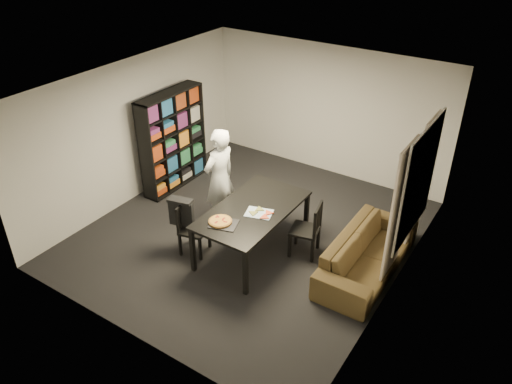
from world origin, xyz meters
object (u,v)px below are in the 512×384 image
Objects in this scene: chair_right at (311,227)px; pepperoni_pizza at (220,221)px; chair_left at (189,225)px; bookshelf at (173,140)px; dining_table at (252,212)px; sofa at (368,253)px; baking_tray at (224,224)px; person at (220,179)px.

pepperoni_pizza is (-1.00, -0.99, 0.30)m from chair_right.
bookshelf is at bearing 33.21° from chair_left.
dining_table is 1.86m from sofa.
baking_tray reaches higher than sofa.
person is (1.57, -0.63, -0.06)m from bookshelf.
dining_table reaches higher than sofa.
chair_right is 0.52× the size of person.
baking_tray is (0.77, -0.93, -0.09)m from person.
bookshelf reaches higher than chair_right.
bookshelf is 2.17× the size of chair_left.
chair_left is 0.78m from baking_tray.
bookshelf is 1.06× the size of person.
sofa is (2.57, 1.08, -0.18)m from chair_left.
chair_right is (0.81, 0.42, -0.20)m from dining_table.
baking_tray is (-0.93, -1.00, 0.28)m from chair_right.
pepperoni_pizza is (0.70, -0.93, -0.07)m from person.
chair_right is 1.44m from pepperoni_pizza.
bookshelf reaches higher than sofa.
person is at bearing 127.14° from pepperoni_pizza.
dining_table is at bearing -70.68° from chair_left.
chair_right is at bearing 97.49° from sofa.
chair_left is 0.95× the size of chair_right.
chair_left is 2.19× the size of baking_tray.
dining_table is 5.49× the size of pepperoni_pizza.
person is 2.69m from sofa.
dining_table is 0.97m from person.
chair_left is 0.49× the size of person.
baking_tray is at bearing -33.73° from bookshelf.
person reaches higher than pepperoni_pizza.
chair_right is 1.40m from baking_tray.
chair_left is at bearing 177.13° from pepperoni_pizza.
chair_left reaches higher than baking_tray.
dining_table is at bearing 107.25° from sofa.
chair_right is 1.74m from person.
person is (-0.89, 0.35, 0.16)m from dining_table.
pepperoni_pizza is (-0.19, -0.58, 0.10)m from dining_table.
dining_table is 1.08× the size of person.
baking_tray is 0.07m from pepperoni_pizza.
chair_left is at bearing -72.32° from chair_right.
sofa is at bearing 84.98° from chair_right.
person is at bearing -10.58° from chair_left.
pepperoni_pizza is (-0.07, 0.01, 0.02)m from baking_tray.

